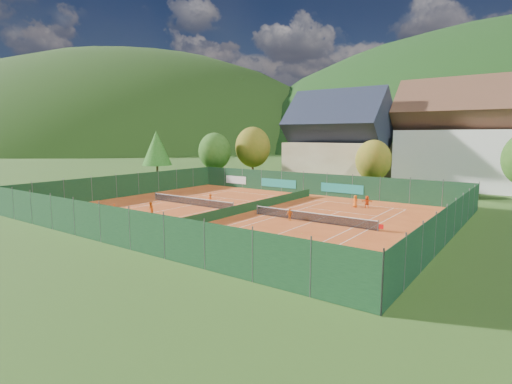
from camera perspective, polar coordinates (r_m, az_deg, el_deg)
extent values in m
plane|color=#294B17|center=(42.74, -1.57, -2.99)|extent=(600.00, 600.00, 0.00)
cube|color=#B6471A|center=(42.73, -1.57, -2.96)|extent=(40.00, 32.00, 0.01)
cube|color=white|center=(56.84, -0.72, -0.19)|extent=(10.97, 0.06, 0.00)
cube|color=white|center=(40.57, -21.16, -4.09)|extent=(10.97, 0.06, 0.00)
cube|color=white|center=(51.91, -13.50, -1.20)|extent=(0.06, 23.77, 0.00)
cube|color=white|center=(44.28, -4.16, -2.58)|extent=(0.06, 23.77, 0.00)
cube|color=white|center=(50.89, -12.49, -1.35)|extent=(0.06, 23.77, 0.00)
cube|color=white|center=(45.15, -5.50, -2.38)|extent=(0.06, 23.77, 0.00)
cube|color=white|center=(52.58, -4.28, -0.88)|extent=(8.23, 0.06, 0.00)
cube|color=white|center=(43.72, -15.14, -2.97)|extent=(8.23, 0.06, 0.00)
cube|color=white|center=(47.93, -9.20, -1.84)|extent=(0.06, 12.80, 0.00)
cube|color=white|center=(49.16, 14.46, -1.75)|extent=(10.97, 0.06, 0.00)
cube|color=white|center=(28.84, -3.26, -8.39)|extent=(10.97, 0.06, 0.00)
cube|color=white|center=(41.28, 1.21, -3.34)|extent=(0.06, 23.77, 0.00)
cube|color=white|center=(36.35, 15.66, -5.21)|extent=(0.06, 23.77, 0.00)
cube|color=white|center=(40.54, 2.81, -3.56)|extent=(0.06, 23.77, 0.00)
cube|color=white|center=(36.83, 13.66, -4.97)|extent=(0.06, 23.77, 0.00)
cube|color=white|center=(44.17, 11.86, -2.76)|extent=(8.23, 0.06, 0.00)
cube|color=white|center=(33.12, 2.76, -6.21)|extent=(8.23, 0.06, 0.00)
cube|color=white|center=(38.51, 7.97, -4.25)|extent=(0.06, 12.80, 0.00)
cylinder|color=#59595B|center=(52.52, -14.17, -0.57)|extent=(0.10, 0.10, 1.02)
cylinder|color=#59595B|center=(43.61, -3.24, -2.07)|extent=(0.10, 0.10, 1.02)
cube|color=black|center=(47.85, -9.21, -1.31)|extent=(12.80, 0.02, 0.86)
cube|color=white|center=(47.79, -9.23, -0.80)|extent=(12.80, 0.04, 0.06)
cube|color=red|center=(43.47, -2.99, -2.18)|extent=(0.40, 0.04, 0.40)
cylinder|color=#59595B|center=(41.70, 0.18, -2.52)|extent=(0.10, 0.10, 1.02)
cylinder|color=#59595B|center=(35.95, 17.07, -4.60)|extent=(0.10, 0.10, 1.02)
cube|color=black|center=(38.42, 7.98, -3.59)|extent=(12.80, 0.02, 0.86)
cube|color=white|center=(38.33, 7.99, -2.96)|extent=(12.80, 0.04, 0.06)
cube|color=red|center=(35.89, 17.44, -4.74)|extent=(0.40, 0.04, 0.40)
cube|color=#14381A|center=(42.64, -1.57, -2.30)|extent=(0.03, 28.80, 1.00)
cube|color=#13361F|center=(55.92, 8.41, 1.13)|extent=(40.00, 0.04, 3.00)
cube|color=teal|center=(58.88, 3.19, 1.25)|extent=(6.00, 0.03, 1.20)
cube|color=teal|center=(54.20, 12.13, 0.49)|extent=(6.00, 0.03, 1.20)
cube|color=silver|center=(63.51, -2.90, 1.75)|extent=(4.00, 0.03, 1.20)
cube|color=#14381C|center=(31.51, -19.56, -4.63)|extent=(40.00, 0.04, 3.00)
cube|color=#14381C|center=(56.76, -17.85, 0.93)|extent=(0.04, 32.00, 3.00)
cube|color=#13341E|center=(34.44, 26.00, -3.93)|extent=(0.04, 32.00, 3.00)
cube|color=#B21414|center=(30.66, 24.56, -5.82)|extent=(0.03, 3.00, 1.20)
cube|color=#B21414|center=(40.34, 27.37, -2.80)|extent=(0.03, 3.00, 1.20)
cube|color=beige|center=(69.60, 11.57, 4.05)|extent=(15.00, 12.00, 7.00)
cube|color=#1E2333|center=(69.46, 11.72, 9.41)|extent=(16.20, 12.00, 12.00)
cube|color=silver|center=(70.08, 28.03, 4.12)|extent=(20.00, 11.00, 9.00)
cube|color=brown|center=(70.08, 28.43, 10.04)|extent=(21.60, 11.00, 11.00)
cylinder|color=#412E17|center=(71.71, -5.88, 2.60)|extent=(0.36, 0.36, 2.80)
ellipsoid|color=#275518|center=(71.45, -5.92, 5.80)|extent=(5.72, 5.72, 6.58)
cylinder|color=#463119|center=(73.84, -0.45, 2.94)|extent=(0.36, 0.36, 3.15)
ellipsoid|color=olive|center=(73.58, -0.46, 6.43)|extent=(6.44, 6.44, 7.40)
cylinder|color=#4E371B|center=(83.79, -0.53, 3.67)|extent=(0.36, 0.36, 3.50)
cone|color=#2A5B1A|center=(83.56, -0.54, 7.09)|extent=(5.60, 5.60, 6.50)
cylinder|color=#412F17|center=(59.07, 16.28, 0.99)|extent=(0.36, 0.36, 2.45)
ellipsoid|color=olive|center=(58.76, 16.41, 4.38)|extent=(5.01, 5.01, 5.76)
cylinder|color=#462919|center=(70.40, -13.89, 2.45)|extent=(0.36, 0.36, 3.15)
cone|color=#245F1B|center=(70.12, -14.01, 6.11)|extent=(5.04, 5.04, 5.85)
ellipsoid|color=black|center=(337.50, 32.70, -1.83)|extent=(440.00, 440.00, 242.00)
ellipsoid|color=black|center=(315.52, -15.86, -0.24)|extent=(340.00, 340.00, 204.00)
cylinder|color=slate|center=(27.32, 6.22, -8.51)|extent=(0.02, 0.02, 0.80)
cylinder|color=slate|center=(27.18, 6.77, -8.61)|extent=(0.02, 0.02, 0.80)
cylinder|color=slate|center=(27.57, 6.53, -8.36)|extent=(0.02, 0.02, 0.80)
cylinder|color=slate|center=(27.43, 7.08, -8.46)|extent=(0.02, 0.02, 0.80)
cube|color=slate|center=(27.33, 6.66, -8.18)|extent=(0.34, 0.34, 0.30)
ellipsoid|color=#CCD833|center=(27.32, 6.66, -8.12)|extent=(0.28, 0.28, 0.16)
sphere|color=#CCD833|center=(43.74, -14.44, -2.92)|extent=(0.07, 0.07, 0.07)
sphere|color=#CCD833|center=(35.82, -5.79, -5.11)|extent=(0.07, 0.07, 0.07)
sphere|color=#CCD833|center=(47.13, 1.49, -1.88)|extent=(0.07, 0.07, 0.07)
sphere|color=#CCD833|center=(54.11, 1.35, -0.59)|extent=(0.07, 0.07, 0.07)
sphere|color=#CCD833|center=(33.77, 6.55, -5.93)|extent=(0.07, 0.07, 0.07)
imported|color=#F55315|center=(43.68, -19.60, -2.38)|extent=(0.46, 0.31, 1.22)
imported|color=#D05A12|center=(42.07, -14.82, -2.38)|extent=(0.91, 0.86, 1.47)
imported|color=#D35012|center=(48.35, -6.54, -0.97)|extent=(0.87, 0.59, 1.24)
imported|color=orange|center=(38.83, 4.85, -3.21)|extent=(0.58, 0.75, 1.19)
imported|color=#E35A14|center=(47.06, 13.99, -1.30)|extent=(0.73, 0.51, 1.42)
imported|color=#EA4F14|center=(46.92, 15.56, -1.36)|extent=(1.41, 0.89, 1.45)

